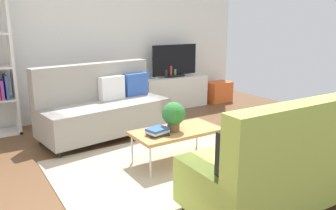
{
  "coord_description": "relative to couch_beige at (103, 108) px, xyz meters",
  "views": [
    {
      "loc": [
        -2.1,
        -3.11,
        1.73
      ],
      "look_at": [
        0.18,
        0.49,
        0.65
      ],
      "focal_mm": 35.59,
      "sensor_mm": 36.0,
      "label": 1
    }
  ],
  "objects": [
    {
      "name": "vase_0",
      "position": [
        1.3,
        0.94,
        0.27
      ],
      "size": [
        0.11,
        0.11,
        0.15
      ],
      "primitive_type": "cylinder",
      "color": "#4C72B2",
      "rests_on": "tv_console"
    },
    {
      "name": "couch_green",
      "position": [
        0.68,
        -2.84,
        -0.01
      ],
      "size": [
        1.92,
        0.88,
        1.1
      ],
      "rotation": [
        0.0,
        0.0,
        -0.02
      ],
      "color": "#A3BC4C",
      "rests_on": "ground_plane"
    },
    {
      "name": "bottle_1",
      "position": [
        1.78,
        0.85,
        0.31
      ],
      "size": [
        0.05,
        0.05,
        0.23
      ],
      "primitive_type": "cylinder",
      "color": "red",
      "rests_on": "tv_console"
    },
    {
      "name": "area_rug",
      "position": [
        0.34,
        -1.62,
        -0.44
      ],
      "size": [
        2.9,
        2.2,
        0.01
      ],
      "primitive_type": "cube",
      "color": "tan",
      "rests_on": "ground_plane"
    },
    {
      "name": "potted_plant",
      "position": [
        0.34,
        -1.44,
        0.18
      ],
      "size": [
        0.29,
        0.29,
        0.36
      ],
      "color": "brown",
      "rests_on": "coffee_table"
    },
    {
      "name": "couch_beige",
      "position": [
        0.0,
        0.0,
        0.0
      ],
      "size": [
        1.99,
        1.09,
        1.1
      ],
      "rotation": [
        0.0,
        0.0,
        3.28
      ],
      "color": "gray",
      "rests_on": "ground_plane"
    },
    {
      "name": "vase_1",
      "position": [
        1.47,
        0.94,
        0.29
      ],
      "size": [
        0.14,
        0.14,
        0.18
      ],
      "primitive_type": "cylinder",
      "color": "silver",
      "rests_on": "tv_console"
    },
    {
      "name": "storage_trunk",
      "position": [
        2.98,
        0.79,
        -0.23
      ],
      "size": [
        0.52,
        0.4,
        0.44
      ],
      "primitive_type": "cube",
      "color": "orange",
      "rests_on": "ground_plane"
    },
    {
      "name": "tv",
      "position": [
        1.88,
        0.87,
        0.51
      ],
      "size": [
        1.0,
        0.2,
        0.64
      ],
      "color": "black",
      "rests_on": "tv_console"
    },
    {
      "name": "coffee_table",
      "position": [
        0.39,
        -1.42,
        -0.05
      ],
      "size": [
        1.1,
        0.56,
        0.42
      ],
      "color": "#B7844C",
      "rests_on": "ground_plane"
    },
    {
      "name": "bottle_2",
      "position": [
        1.88,
        0.85,
        0.27
      ],
      "size": [
        0.05,
        0.05,
        0.16
      ],
      "primitive_type": "cylinder",
      "color": "#3F8C4C",
      "rests_on": "tv_console"
    },
    {
      "name": "bottle_0",
      "position": [
        1.67,
        0.85,
        0.28
      ],
      "size": [
        0.06,
        0.06,
        0.16
      ],
      "primitive_type": "cylinder",
      "color": "#262626",
      "rests_on": "tv_console"
    },
    {
      "name": "table_book_0",
      "position": [
        0.1,
        -1.46,
        -0.01
      ],
      "size": [
        0.27,
        0.22,
        0.03
      ],
      "primitive_type": "cube",
      "rotation": [
        0.0,
        0.0,
        -0.17
      ],
      "color": "#262626",
      "rests_on": "coffee_table"
    },
    {
      "name": "ground_plane",
      "position": [
        0.32,
        -1.57,
        -0.45
      ],
      "size": [
        7.68,
        7.68,
        0.0
      ],
      "primitive_type": "plane",
      "color": "brown"
    },
    {
      "name": "wall_far",
      "position": [
        0.32,
        1.23,
        1.0
      ],
      "size": [
        6.4,
        0.12,
        2.9
      ],
      "primitive_type": "cube",
      "color": "white",
      "rests_on": "ground_plane"
    },
    {
      "name": "table_book_2",
      "position": [
        0.1,
        -1.46,
        0.04
      ],
      "size": [
        0.28,
        0.23,
        0.03
      ],
      "primitive_type": "cube",
      "rotation": [
        0.0,
        0.0,
        0.24
      ],
      "color": "#3359B2",
      "rests_on": "table_book_1"
    },
    {
      "name": "tv_console",
      "position": [
        1.88,
        0.89,
        -0.13
      ],
      "size": [
        1.4,
        0.44,
        0.64
      ],
      "primitive_type": "cube",
      "color": "silver",
      "rests_on": "ground_plane"
    },
    {
      "name": "table_book_1",
      "position": [
        0.1,
        -1.46,
        0.01
      ],
      "size": [
        0.27,
        0.22,
        0.03
      ],
      "primitive_type": "cube",
      "rotation": [
        0.0,
        0.0,
        0.2
      ],
      "color": "silver",
      "rests_on": "table_book_0"
    }
  ]
}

